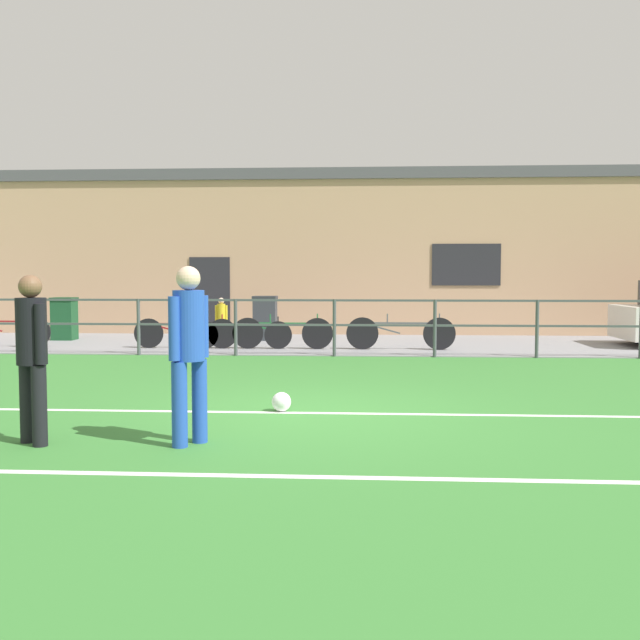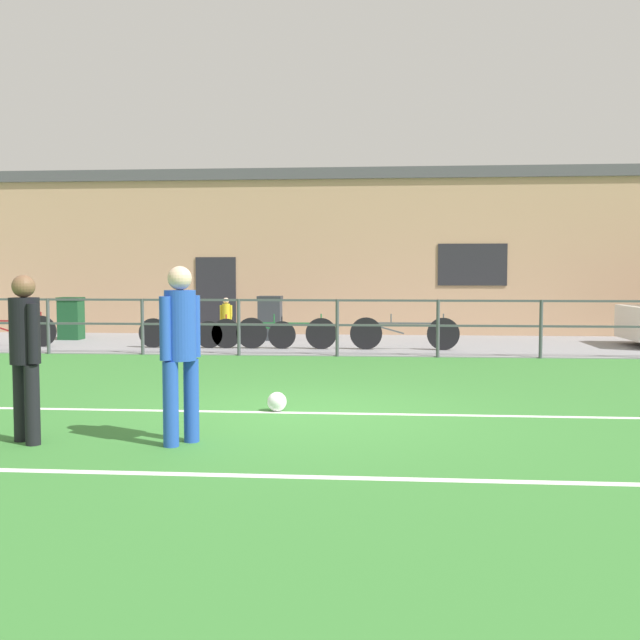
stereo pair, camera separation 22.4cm
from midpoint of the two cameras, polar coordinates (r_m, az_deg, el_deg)
The scene contains 17 objects.
ground at distance 8.84m, azimuth -1.31°, elevation -7.39°, with size 60.00×44.00×0.04m, color #387A33.
field_line_touchline at distance 8.86m, azimuth -1.29°, elevation -7.23°, with size 36.00×0.11×0.00m, color white.
field_line_hash at distance 6.19m, azimuth -3.51°, elevation -12.03°, with size 36.00×0.11×0.00m, color white.
pavement_strip at distance 17.24m, azimuth 1.11°, elevation -1.87°, with size 48.00×5.00×0.02m, color gray.
perimeter_fence at distance 14.69m, azimuth 0.69°, elevation 0.05°, with size 36.07×0.07×1.15m.
clubhouse_facade at distance 20.86m, azimuth 1.56°, elevation 5.24°, with size 28.00×2.56×4.47m.
player_goalkeeper at distance 7.71m, azimuth -22.25°, elevation -2.07°, with size 0.38×0.32×1.66m.
player_striker at distance 7.25m, azimuth -11.01°, elevation -1.83°, with size 0.32×0.41×1.74m.
soccer_ball_spare at distance 8.95m, azimuth -3.73°, elevation -6.36°, with size 0.24×0.24×0.24m, color white.
spectator_child at distance 17.43m, azimuth -8.04°, elevation 0.20°, with size 0.29×0.19×1.07m.
bicycle_parked_0 at distance 15.91m, azimuth 5.87°, elevation -1.00°, with size 2.35×0.04×0.78m.
bicycle_parked_1 at distance 16.02m, azimuth -3.34°, elevation -0.99°, with size 2.21×0.04×0.77m.
bicycle_parked_2 at distance 17.90m, azimuth -23.75°, elevation -0.78°, with size 2.19×0.04×0.79m.
bicycle_parked_3 at distance 16.15m, azimuth -6.54°, elevation -1.10°, with size 2.22×0.04×0.71m.
bicycle_parked_4 at distance 16.42m, azimuth -10.82°, elevation -0.98°, with size 2.29×0.04×0.75m.
trash_bin_0 at distance 19.25m, azimuth -19.55°, elevation 0.11°, with size 0.56×0.48×1.05m.
trash_bin_1 at distance 18.11m, azimuth -4.64°, elevation 0.16°, with size 0.58×0.50×1.09m.
Camera 1 is at (0.63, -8.65, 1.68)m, focal length 41.21 mm.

